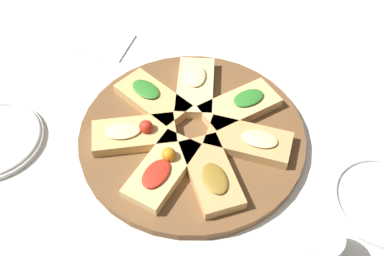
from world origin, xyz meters
name	(u,v)px	position (x,y,z in m)	size (l,w,h in m)	color
ground_plane	(192,138)	(0.00, 0.00, 0.00)	(3.00, 3.00, 0.00)	silver
serving_board	(192,135)	(0.00, 0.00, 0.01)	(0.43, 0.43, 0.02)	brown
focaccia_slice_0	(240,106)	(-0.06, -0.09, 0.03)	(0.14, 0.17, 0.03)	#DBB775
focaccia_slice_1	(195,86)	(0.05, -0.10, 0.03)	(0.13, 0.17, 0.03)	#E5C689
focaccia_slice_2	(152,98)	(0.11, -0.03, 0.03)	(0.17, 0.11, 0.03)	tan
focaccia_slice_3	(134,134)	(0.09, 0.07, 0.03)	(0.17, 0.15, 0.04)	tan
focaccia_slice_4	(161,169)	(0.00, 0.11, 0.03)	(0.08, 0.16, 0.04)	#DBB775
focaccia_slice_5	(211,174)	(-0.08, 0.08, 0.03)	(0.16, 0.16, 0.03)	tan
focaccia_slice_6	(249,141)	(-0.11, -0.02, 0.03)	(0.17, 0.10, 0.03)	tan
plate_left	(383,200)	(-0.36, -0.03, 0.01)	(0.18, 0.18, 0.02)	white
water_glass	(317,247)	(-0.29, 0.12, 0.04)	(0.07, 0.07, 0.08)	silver
napkin_stack	(105,43)	(0.31, -0.15, 0.00)	(0.12, 0.10, 0.01)	white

